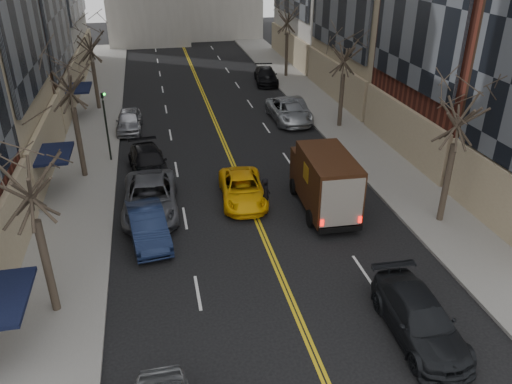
{
  "coord_description": "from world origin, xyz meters",
  "views": [
    {
      "loc": [
        -4.55,
        -7.9,
        12.65
      ],
      "look_at": [
        -0.3,
        11.88,
        2.2
      ],
      "focal_mm": 35.0,
      "sensor_mm": 36.0,
      "label": 1
    }
  ],
  "objects_px": {
    "ups_truck": "(324,181)",
    "observer_sedan": "(420,319)",
    "taxi": "(243,189)",
    "pedestrian": "(266,195)"
  },
  "relations": [
    {
      "from": "observer_sedan",
      "to": "taxi",
      "type": "relative_size",
      "value": 1.05
    },
    {
      "from": "observer_sedan",
      "to": "ups_truck",
      "type": "bearing_deg",
      "value": 93.79
    },
    {
      "from": "ups_truck",
      "to": "observer_sedan",
      "type": "height_order",
      "value": "ups_truck"
    },
    {
      "from": "taxi",
      "to": "pedestrian",
      "type": "bearing_deg",
      "value": -54.3
    },
    {
      "from": "ups_truck",
      "to": "pedestrian",
      "type": "height_order",
      "value": "ups_truck"
    },
    {
      "from": "ups_truck",
      "to": "observer_sedan",
      "type": "xyz_separation_m",
      "value": [
        0.31,
        -9.42,
        -0.88
      ]
    },
    {
      "from": "ups_truck",
      "to": "taxi",
      "type": "relative_size",
      "value": 1.22
    },
    {
      "from": "taxi",
      "to": "pedestrian",
      "type": "xyz_separation_m",
      "value": [
        0.92,
        -1.47,
        0.27
      ]
    },
    {
      "from": "taxi",
      "to": "pedestrian",
      "type": "height_order",
      "value": "pedestrian"
    },
    {
      "from": "observer_sedan",
      "to": "pedestrian",
      "type": "height_order",
      "value": "pedestrian"
    }
  ]
}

